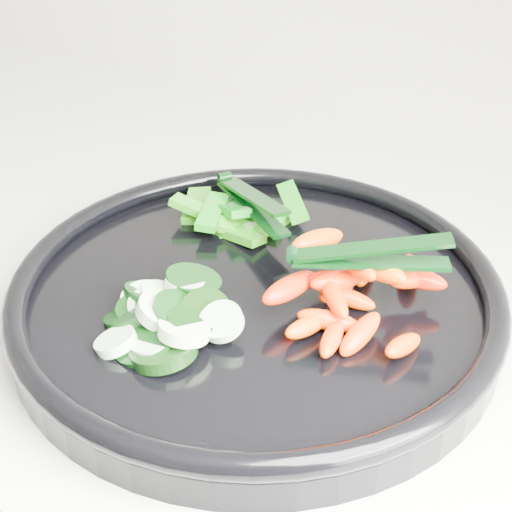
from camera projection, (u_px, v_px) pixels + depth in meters
The scene contains 7 objects.
counter at pixel (67, 446), 1.05m from camera, with size 2.02×0.62×0.93m.
veggie_tray at pixel (256, 294), 0.55m from camera, with size 0.44×0.44×0.04m.
cucumber_pile at pixel (166, 314), 0.51m from camera, with size 0.12×0.13×0.04m.
carrot_pile at pixel (353, 288), 0.52m from camera, with size 0.12×0.15×0.05m.
pepper_pile at pixel (235, 216), 0.62m from camera, with size 0.13×0.11×0.03m.
tong_carrot at pixel (366, 255), 0.49m from camera, with size 0.10×0.07×0.02m.
tong_pepper at pixel (250, 199), 0.61m from camera, with size 0.11×0.07×0.02m.
Camera 1 is at (0.64, 1.26, 1.27)m, focal length 50.00 mm.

